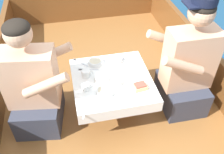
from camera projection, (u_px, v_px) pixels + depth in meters
name	position (u px, v px, depth m)	size (l,w,h in m)	color
ground_plane	(113.00, 136.00, 2.48)	(60.00, 60.00, 0.00)	navy
boat_deck	(114.00, 125.00, 2.37)	(2.05, 3.70, 0.34)	brown
gunwale_starboard	(220.00, 82.00, 2.29)	(0.06, 3.70, 0.39)	brown
bow_coaming	(85.00, 4.00, 3.44)	(1.93, 0.06, 0.45)	brown
cockpit_table	(112.00, 82.00, 2.09)	(0.65, 0.67, 0.37)	#B2B2B7
person_port	(34.00, 88.00, 1.95)	(0.57, 0.51, 0.98)	#333847
person_starboard	(187.00, 68.00, 2.08)	(0.53, 0.44, 1.06)	#333847
plate_sandwich	(140.00, 89.00, 1.97)	(0.20, 0.20, 0.01)	white
plate_bread	(129.00, 73.00, 2.12)	(0.16, 0.16, 0.01)	white
sandwich	(140.00, 86.00, 1.95)	(0.11, 0.09, 0.05)	#E0BC7F
bowl_port_near	(102.00, 78.00, 2.04)	(0.12, 0.12, 0.04)	white
bowl_starboard_near	(116.00, 60.00, 2.22)	(0.11, 0.11, 0.04)	white
bowl_center_far	(95.00, 62.00, 2.20)	(0.12, 0.12, 0.04)	white
bowl_port_far	(105.00, 92.00, 1.92)	(0.13, 0.13, 0.04)	white
coffee_cup_port	(86.00, 73.00, 2.07)	(0.10, 0.07, 0.06)	white
coffee_cup_starboard	(86.00, 87.00, 1.95)	(0.09, 0.06, 0.06)	white
coffee_cup_center	(118.00, 82.00, 1.99)	(0.10, 0.07, 0.06)	white
utensil_knife_port	(125.00, 57.00, 2.29)	(0.14, 0.11, 0.00)	silver
utensil_fork_port	(79.00, 62.00, 2.23)	(0.13, 0.14, 0.00)	silver
utensil_spoon_center	(86.00, 107.00, 1.83)	(0.07, 0.17, 0.01)	silver
utensil_fork_starboard	(87.00, 70.00, 2.15)	(0.17, 0.05, 0.00)	silver
utensil_spoon_port	(141.00, 69.00, 2.15)	(0.04, 0.17, 0.01)	silver
utensil_spoon_starboard	(108.00, 63.00, 2.22)	(0.04, 0.17, 0.01)	silver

